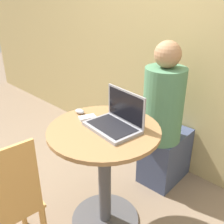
% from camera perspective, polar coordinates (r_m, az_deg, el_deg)
% --- Properties ---
extents(ground_plane, '(12.00, 12.00, 0.00)m').
position_cam_1_polar(ground_plane, '(2.06, -1.48, -22.30)').
color(ground_plane, '#7F6B56').
extents(back_wall, '(7.00, 0.05, 2.60)m').
position_cam_1_polar(back_wall, '(2.17, 17.37, 18.30)').
color(back_wall, tan).
rests_on(back_wall, ground_plane).
extents(round_table, '(0.69, 0.69, 0.75)m').
position_cam_1_polar(round_table, '(1.73, -1.66, -10.99)').
color(round_table, '#4C4C51').
rests_on(round_table, ground_plane).
extents(laptop, '(0.35, 0.26, 0.22)m').
position_cam_1_polar(laptop, '(1.58, 0.95, -1.84)').
color(laptop, gray).
rests_on(laptop, round_table).
extents(cell_phone, '(0.09, 0.12, 0.02)m').
position_cam_1_polar(cell_phone, '(1.71, -5.40, -1.19)').
color(cell_phone, silver).
rests_on(cell_phone, round_table).
extents(computer_mouse, '(0.07, 0.05, 0.03)m').
position_cam_1_polar(computer_mouse, '(1.79, -7.02, 0.16)').
color(computer_mouse, '#B2B2B7').
rests_on(computer_mouse, round_table).
extents(chair_empty, '(0.43, 0.43, 0.87)m').
position_cam_1_polar(chair_empty, '(1.61, -23.10, -18.65)').
color(chair_empty, tan).
rests_on(chair_empty, ground_plane).
extents(person_seated, '(0.31, 0.48, 1.21)m').
position_cam_1_polar(person_seated, '(2.13, 11.32, -3.54)').
color(person_seated, '#3D4766').
rests_on(person_seated, ground_plane).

